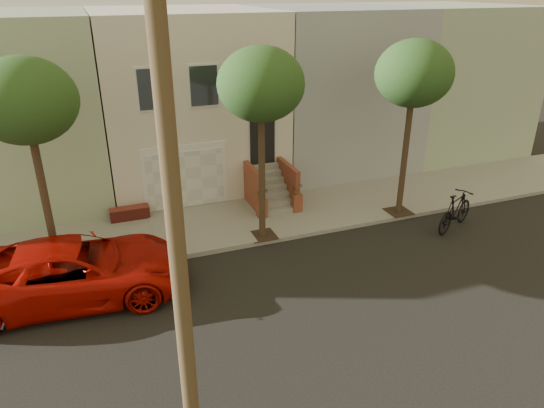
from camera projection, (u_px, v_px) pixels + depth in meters
name	position (u px, v px, depth m)	size (l,w,h in m)	color
ground	(276.00, 309.00, 13.42)	(90.00, 90.00, 0.00)	black
sidewalk	(223.00, 225.00, 17.96)	(40.00, 3.70, 0.15)	gray
house_row	(183.00, 95.00, 21.49)	(33.10, 11.70, 7.00)	beige
tree_left	(25.00, 102.00, 12.83)	(2.70, 2.57, 6.30)	#2D2116
tree_mid	(261.00, 86.00, 14.94)	(2.70, 2.57, 6.30)	#2D2116
tree_right	(414.00, 75.00, 16.72)	(2.70, 2.57, 6.30)	#2D2116
pickup_truck	(75.00, 271.00, 13.62)	(2.82, 6.12, 1.70)	#BD0F07
motorcycle	(455.00, 211.00, 17.56)	(0.66, 2.32, 1.40)	black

